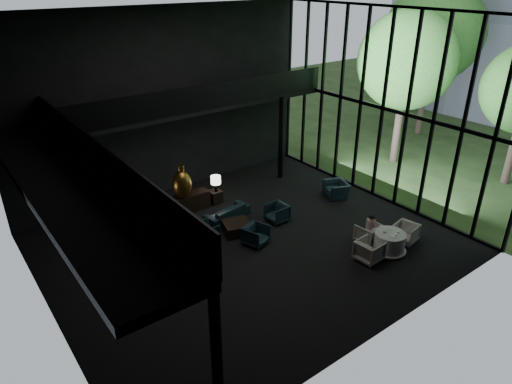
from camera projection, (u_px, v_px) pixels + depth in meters
floor at (250, 243)px, 17.04m from camera, size 14.00×12.00×0.02m
ceiling at (248, 14)px, 13.54m from camera, size 14.00×12.00×0.02m
wall_back at (167, 104)px, 19.60m from camera, size 14.00×0.04×8.00m
wall_front at (396, 209)px, 10.98m from camera, size 14.00×0.04×8.00m
wall_left at (25, 198)px, 11.50m from camera, size 0.04×12.00×8.00m
curtain_wall at (383, 108)px, 19.05m from camera, size 0.20×12.00×8.00m
mezzanine_left at (66, 188)px, 12.04m from camera, size 2.00×12.00×0.25m
mezzanine_back at (199, 105)px, 19.42m from camera, size 12.00×2.00×0.25m
railing_left at (100, 158)px, 12.32m from camera, size 0.06×12.00×1.00m
railing_back at (210, 96)px, 18.44m from camera, size 12.00×0.06×1.00m
column_sw at (217, 358)px, 9.36m from camera, size 0.24×0.24×4.00m
column_nw at (57, 177)px, 17.56m from camera, size 0.24×0.24×4.00m
column_ne at (281, 138)px, 21.64m from camera, size 0.24×0.24×4.00m
tree_near at (407, 61)px, 22.14m from camera, size 4.80×4.80×7.65m
tree_far at (434, 33)px, 25.95m from camera, size 5.60×5.60×8.80m
console at (182, 205)px, 19.00m from camera, size 2.41×0.55×0.77m
bronze_urn at (182, 184)px, 18.47m from camera, size 0.78×0.78×1.45m
side_table_left at (148, 219)px, 18.12m from camera, size 0.52×0.52×0.57m
table_lamp_left at (144, 201)px, 17.92m from camera, size 0.37×0.37×0.62m
side_table_right at (215, 197)px, 19.89m from camera, size 0.52×0.52×0.57m
table_lamp_right at (216, 181)px, 19.47m from camera, size 0.43×0.43×0.73m
sofa at (227, 211)px, 18.55m from camera, size 1.92×0.82×0.73m
lounge_armchair_west at (206, 231)px, 16.97m from camera, size 0.84×0.89×0.88m
lounge_armchair_east at (277, 212)px, 18.35m from camera, size 0.79×0.84×0.85m
lounge_armchair_south at (256, 234)px, 16.79m from camera, size 1.06×1.03×0.88m
window_armchair at (337, 187)px, 20.37m from camera, size 1.01×1.22×0.92m
coffee_table at (237, 227)px, 17.63m from camera, size 1.24×1.24×0.44m
dining_table at (389, 243)px, 16.40m from camera, size 1.26×1.26×0.75m
dining_chair_north at (369, 232)px, 16.92m from camera, size 0.91×0.85×0.88m
dining_chair_east at (406, 232)px, 16.96m from camera, size 0.90×0.94×0.84m
dining_chair_west at (369, 249)px, 15.83m from camera, size 0.91×0.97×0.93m
child at (371, 223)px, 16.83m from camera, size 0.30×0.30×0.65m
plate_a at (394, 236)px, 16.03m from camera, size 0.26×0.26×0.02m
plate_b at (389, 229)px, 16.49m from camera, size 0.30×0.30×0.02m
saucer at (396, 231)px, 16.35m from camera, size 0.14×0.14×0.01m
coffee_cup at (398, 232)px, 16.21m from camera, size 0.10×0.10×0.06m
cereal_bowl at (385, 232)px, 16.25m from camera, size 0.15×0.15×0.07m
cream_pot at (396, 235)px, 16.03m from camera, size 0.08×0.08×0.08m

